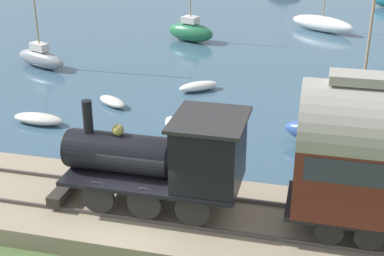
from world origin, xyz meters
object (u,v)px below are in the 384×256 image
(steam_locomotive, at_px, (169,156))
(sailboat_blue, at_px, (356,140))
(sailboat_green, at_px, (191,31))
(rowboat_mid_harbor, at_px, (112,102))
(rowboat_far_out, at_px, (38,119))
(rowboat_near_shore, at_px, (177,127))
(rowboat_off_pier, at_px, (199,86))
(sailboat_white, at_px, (322,23))
(sailboat_gray, at_px, (41,57))

(steam_locomotive, relative_size, sailboat_blue, 0.87)
(sailboat_green, height_order, sailboat_blue, sailboat_blue)
(rowboat_mid_harbor, height_order, rowboat_far_out, rowboat_far_out)
(rowboat_mid_harbor, bearing_deg, rowboat_near_shore, -85.02)
(steam_locomotive, bearing_deg, sailboat_blue, -41.47)
(sailboat_green, relative_size, rowboat_mid_harbor, 2.81)
(rowboat_off_pier, distance_m, rowboat_near_shore, 5.33)
(sailboat_white, relative_size, rowboat_near_shore, 2.87)
(rowboat_far_out, bearing_deg, sailboat_gray, 31.11)
(steam_locomotive, distance_m, rowboat_off_pier, 12.80)
(sailboat_blue, bearing_deg, rowboat_off_pier, 67.96)
(sailboat_gray, height_order, rowboat_near_shore, sailboat_gray)
(rowboat_mid_harbor, bearing_deg, steam_locomotive, -114.68)
(sailboat_green, bearing_deg, sailboat_blue, -126.23)
(sailboat_gray, height_order, sailboat_blue, sailboat_gray)
(sailboat_white, relative_size, rowboat_mid_harbor, 3.68)
(rowboat_mid_harbor, distance_m, rowboat_near_shore, 4.43)
(sailboat_green, xyz_separation_m, rowboat_mid_harbor, (-13.33, 0.60, -0.51))
(steam_locomotive, bearing_deg, rowboat_far_out, 51.52)
(sailboat_gray, relative_size, sailboat_white, 1.03)
(rowboat_far_out, xyz_separation_m, rowboat_near_shore, (0.77, -6.25, -0.06))
(sailboat_gray, xyz_separation_m, rowboat_off_pier, (-1.86, -10.13, -0.38))
(rowboat_near_shore, bearing_deg, sailboat_gray, 114.73)
(rowboat_far_out, bearing_deg, rowboat_near_shore, -79.45)
(rowboat_off_pier, bearing_deg, sailboat_gray, 40.53)
(rowboat_mid_harbor, xyz_separation_m, rowboat_near_shore, (-2.16, -3.87, -0.04))
(sailboat_green, distance_m, rowboat_far_out, 16.54)
(rowboat_off_pier, bearing_deg, rowboat_near_shore, 143.92)
(sailboat_green, bearing_deg, rowboat_far_out, -170.18)
(sailboat_blue, xyz_separation_m, rowboat_off_pier, (6.00, 7.73, -0.39))
(sailboat_white, relative_size, sailboat_blue, 1.07)
(steam_locomotive, relative_size, rowboat_mid_harbor, 2.99)
(rowboat_far_out, bearing_deg, steam_locomotive, -124.97)
(sailboat_green, distance_m, sailboat_blue, 19.39)
(sailboat_blue, xyz_separation_m, rowboat_near_shore, (0.68, 7.45, -0.47))
(steam_locomotive, distance_m, sailboat_blue, 8.79)
(sailboat_gray, height_order, sailboat_green, sailboat_gray)
(sailboat_white, xyz_separation_m, rowboat_far_out, (-21.63, 11.96, -0.37))
(rowboat_mid_harbor, bearing_deg, rowboat_off_pier, -14.39)
(rowboat_near_shore, bearing_deg, sailboat_white, 44.02)
(sailboat_green, bearing_deg, rowboat_mid_harbor, -162.36)
(rowboat_near_shore, bearing_deg, sailboat_green, 71.22)
(sailboat_blue, xyz_separation_m, rowboat_far_out, (-0.09, 13.70, -0.40))
(steam_locomotive, xyz_separation_m, rowboat_off_pier, (12.46, 2.03, -2.15))
(sailboat_blue, bearing_deg, sailboat_green, 49.32)
(sailboat_white, bearing_deg, rowboat_far_out, -176.47)
(sailboat_gray, bearing_deg, rowboat_off_pier, -77.60)
(sailboat_blue, height_order, rowboat_mid_harbor, sailboat_blue)
(sailboat_gray, height_order, rowboat_far_out, sailboat_gray)
(rowboat_mid_harbor, bearing_deg, rowboat_far_out, 175.05)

